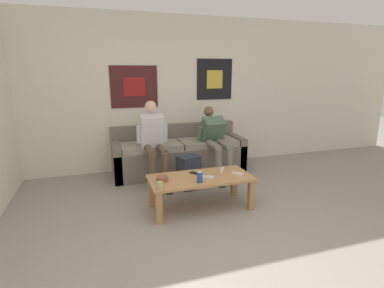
{
  "coord_description": "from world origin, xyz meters",
  "views": [
    {
      "loc": [
        -1.02,
        -2.15,
        1.66
      ],
      "look_at": [
        0.19,
        1.61,
        0.69
      ],
      "focal_mm": 28.0,
      "sensor_mm": 36.0,
      "label": 1
    }
  ],
  "objects_px": {
    "pillar_candle": "(160,186)",
    "backpack": "(189,173)",
    "ceramic_bowl": "(162,178)",
    "game_controller_near_left": "(222,170)",
    "couch": "(179,155)",
    "cell_phone": "(195,173)",
    "drink_can_blue": "(200,177)",
    "game_controller_near_right": "(208,177)",
    "person_seated_adult": "(154,140)",
    "person_seated_teen": "(215,139)",
    "coffee_table": "(201,182)",
    "game_controller_far_center": "(238,174)"
  },
  "relations": [
    {
      "from": "pillar_candle",
      "to": "backpack",
      "type": "bearing_deg",
      "value": 55.38
    },
    {
      "from": "ceramic_bowl",
      "to": "game_controller_near_left",
      "type": "height_order",
      "value": "ceramic_bowl"
    },
    {
      "from": "ceramic_bowl",
      "to": "couch",
      "type": "bearing_deg",
      "value": 67.19
    },
    {
      "from": "backpack",
      "to": "cell_phone",
      "type": "distance_m",
      "value": 0.55
    },
    {
      "from": "pillar_candle",
      "to": "drink_can_blue",
      "type": "relative_size",
      "value": 0.79
    },
    {
      "from": "game_controller_near_left",
      "to": "game_controller_near_right",
      "type": "height_order",
      "value": "same"
    },
    {
      "from": "person_seated_adult",
      "to": "cell_phone",
      "type": "xyz_separation_m",
      "value": [
        0.35,
        -0.88,
        -0.26
      ]
    },
    {
      "from": "ceramic_bowl",
      "to": "pillar_candle",
      "type": "distance_m",
      "value": 0.25
    },
    {
      "from": "cell_phone",
      "to": "game_controller_near_left",
      "type": "bearing_deg",
      "value": -0.11
    },
    {
      "from": "couch",
      "to": "backpack",
      "type": "bearing_deg",
      "value": -94.19
    },
    {
      "from": "person_seated_teen",
      "to": "coffee_table",
      "type": "bearing_deg",
      "value": -120.46
    },
    {
      "from": "game_controller_near_right",
      "to": "cell_phone",
      "type": "relative_size",
      "value": 0.99
    },
    {
      "from": "coffee_table",
      "to": "game_controller_near_left",
      "type": "relative_size",
      "value": 8.9
    },
    {
      "from": "pillar_candle",
      "to": "game_controller_near_right",
      "type": "height_order",
      "value": "pillar_candle"
    },
    {
      "from": "drink_can_blue",
      "to": "cell_phone",
      "type": "xyz_separation_m",
      "value": [
        0.05,
        0.3,
        -0.06
      ]
    },
    {
      "from": "coffee_table",
      "to": "drink_can_blue",
      "type": "bearing_deg",
      "value": -113.02
    },
    {
      "from": "cell_phone",
      "to": "pillar_candle",
      "type": "bearing_deg",
      "value": -144.92
    },
    {
      "from": "coffee_table",
      "to": "person_seated_teen",
      "type": "bearing_deg",
      "value": 59.54
    },
    {
      "from": "game_controller_near_left",
      "to": "game_controller_far_center",
      "type": "bearing_deg",
      "value": -58.3
    },
    {
      "from": "couch",
      "to": "ceramic_bowl",
      "type": "relative_size",
      "value": 14.8
    },
    {
      "from": "backpack",
      "to": "game_controller_near_right",
      "type": "xyz_separation_m",
      "value": [
        0.01,
        -0.71,
        0.19
      ]
    },
    {
      "from": "game_controller_far_center",
      "to": "person_seated_adult",
      "type": "bearing_deg",
      "value": 127.78
    },
    {
      "from": "couch",
      "to": "ceramic_bowl",
      "type": "bearing_deg",
      "value": -112.81
    },
    {
      "from": "person_seated_teen",
      "to": "drink_can_blue",
      "type": "relative_size",
      "value": 8.76
    },
    {
      "from": "backpack",
      "to": "game_controller_near_left",
      "type": "bearing_deg",
      "value": -61.1
    },
    {
      "from": "game_controller_near_left",
      "to": "game_controller_far_center",
      "type": "xyz_separation_m",
      "value": [
        0.12,
        -0.2,
        0.0
      ]
    },
    {
      "from": "coffee_table",
      "to": "cell_phone",
      "type": "relative_size",
      "value": 8.58
    },
    {
      "from": "pillar_candle",
      "to": "game_controller_near_right",
      "type": "xyz_separation_m",
      "value": [
        0.63,
        0.17,
        -0.03
      ]
    },
    {
      "from": "person_seated_adult",
      "to": "game_controller_near_right",
      "type": "xyz_separation_m",
      "value": [
        0.44,
        -1.08,
        -0.25
      ]
    },
    {
      "from": "person_seated_adult",
      "to": "person_seated_teen",
      "type": "bearing_deg",
      "value": 1.88
    },
    {
      "from": "couch",
      "to": "drink_can_blue",
      "type": "xyz_separation_m",
      "value": [
        -0.19,
        -1.57,
        0.17
      ]
    },
    {
      "from": "drink_can_blue",
      "to": "game_controller_near_right",
      "type": "height_order",
      "value": "drink_can_blue"
    },
    {
      "from": "backpack",
      "to": "person_seated_teen",
      "type": "bearing_deg",
      "value": 35.53
    },
    {
      "from": "person_seated_teen",
      "to": "game_controller_near_left",
      "type": "height_order",
      "value": "person_seated_teen"
    },
    {
      "from": "couch",
      "to": "drink_can_blue",
      "type": "bearing_deg",
      "value": -96.73
    },
    {
      "from": "drink_can_blue",
      "to": "cell_phone",
      "type": "bearing_deg",
      "value": 81.16
    },
    {
      "from": "pillar_candle",
      "to": "game_controller_near_left",
      "type": "bearing_deg",
      "value": 22.47
    },
    {
      "from": "person_seated_teen",
      "to": "person_seated_adult",
      "type": "bearing_deg",
      "value": -178.12
    },
    {
      "from": "person_seated_adult",
      "to": "backpack",
      "type": "bearing_deg",
      "value": -40.37
    },
    {
      "from": "person_seated_adult",
      "to": "game_controller_near_left",
      "type": "distance_m",
      "value": 1.16
    },
    {
      "from": "person_seated_teen",
      "to": "cell_phone",
      "type": "distance_m",
      "value": 1.13
    },
    {
      "from": "couch",
      "to": "backpack",
      "type": "height_order",
      "value": "couch"
    },
    {
      "from": "couch",
      "to": "cell_phone",
      "type": "height_order",
      "value": "couch"
    },
    {
      "from": "ceramic_bowl",
      "to": "drink_can_blue",
      "type": "bearing_deg",
      "value": -22.46
    },
    {
      "from": "cell_phone",
      "to": "drink_can_blue",
      "type": "bearing_deg",
      "value": -98.84
    },
    {
      "from": "ceramic_bowl",
      "to": "drink_can_blue",
      "type": "relative_size",
      "value": 1.17
    },
    {
      "from": "couch",
      "to": "person_seated_teen",
      "type": "xyz_separation_m",
      "value": [
        0.5,
        -0.35,
        0.32
      ]
    },
    {
      "from": "pillar_candle",
      "to": "game_controller_near_left",
      "type": "xyz_separation_m",
      "value": [
        0.9,
        0.37,
        -0.03
      ]
    },
    {
      "from": "couch",
      "to": "cell_phone",
      "type": "relative_size",
      "value": 14.78
    },
    {
      "from": "person_seated_adult",
      "to": "person_seated_teen",
      "type": "xyz_separation_m",
      "value": [
        0.99,
        0.03,
        -0.06
      ]
    }
  ]
}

